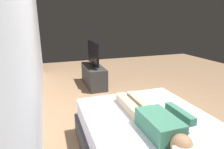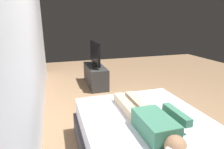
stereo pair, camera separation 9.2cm
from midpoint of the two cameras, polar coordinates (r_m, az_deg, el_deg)
ground_plane at (r=3.15m, az=7.66°, el=-14.27°), size 10.00×10.00×0.00m
back_wall at (r=2.86m, az=-22.84°, el=11.16°), size 6.40×0.10×2.80m
person at (r=2.01m, az=12.53°, el=-13.00°), size 1.26×0.46×0.18m
remote at (r=2.36m, az=19.29°, el=-10.93°), size 0.15×0.04×0.02m
tv_stand at (r=4.70m, az=-4.44°, el=-0.36°), size 1.10×0.40×0.50m
tv at (r=4.58m, az=-4.59°, el=6.06°), size 0.88×0.20×0.59m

